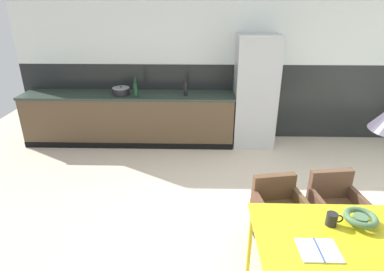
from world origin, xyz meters
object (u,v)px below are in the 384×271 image
Objects in this scene: armchair_head_of_table at (278,202)px; open_book at (319,250)px; fruit_bowl at (361,218)px; dining_table at (365,243)px; mug_dark_espresso at (332,219)px; armchair_corner_seat at (334,199)px; cooking_pot at (121,91)px; refrigerator_column at (255,92)px; bottle_spice_small at (185,88)px; bottle_vinegar_dark at (136,89)px.

open_book is at bearing 82.47° from armchair_head_of_table.
armchair_head_of_table is 2.77× the size of fruit_bowl.
open_book is (-0.40, -0.14, 0.05)m from dining_table.
armchair_head_of_table is 5.31× the size of mug_dark_espresso.
armchair_corner_seat is at bearing 79.23° from fruit_bowl.
armchair_head_of_table is 3.29m from cooking_pot.
refrigerator_column reaches higher than armchair_head_of_table.
fruit_bowl reaches higher than armchair_head_of_table.
mug_dark_espresso reaches higher than open_book.
bottle_spice_small is (-1.18, -0.08, 0.08)m from refrigerator_column.
refrigerator_column reaches higher than fruit_bowl.
fruit_bowl reaches higher than dining_table.
cooking_pot is at bearing -178.39° from refrigerator_column.
mug_dark_espresso is (0.23, -0.72, 0.35)m from armchair_head_of_table.
cooking_pot is at bearing 127.15° from mug_dark_espresso.
mug_dark_espresso is at bearing -55.01° from bottle_vinegar_dark.
fruit_bowl is 3.48m from bottle_spice_small.
refrigerator_column is 3.39m from dining_table.
refrigerator_column is 2.66× the size of armchair_head_of_table.
armchair_corner_seat is (0.17, 0.92, -0.23)m from dining_table.
dining_table is (0.32, -3.37, -0.24)m from refrigerator_column.
armchair_head_of_table is 2.50× the size of cooking_pot.
bottle_spice_small is 0.94× the size of bottle_vinegar_dark.
bottle_spice_small is (-1.10, 3.43, 0.26)m from open_book.
bottle_vinegar_dark is (-2.34, 3.00, 0.22)m from fruit_bowl.
fruit_bowl reaches higher than open_book.
armchair_head_of_table is at bearing 116.81° from dining_table.
dining_table is 12.27× the size of mug_dark_espresso.
bottle_spice_small reaches higher than armchair_corner_seat.
refrigerator_column is 1.15× the size of dining_table.
open_book is at bearing -160.51° from dining_table.
bottle_vinegar_dark reaches higher than dining_table.
fruit_bowl is (0.02, 0.17, 0.10)m from dining_table.
dining_table is at bearing -65.45° from bottle_spice_small.
mug_dark_espresso reaches higher than armchair_head_of_table.
refrigerator_column is at bearing 88.65° from open_book.
dining_table is at bearing -53.78° from bottle_vinegar_dark.
cooking_pot is (-2.16, 2.44, 0.50)m from armchair_head_of_table.
refrigerator_column is at bearing 96.08° from fruit_bowl.
refrigerator_column is 2.01m from bottle_vinegar_dark.
dining_table is 2.31× the size of armchair_head_of_table.
mug_dark_espresso is at bearing 57.04° from armchair_corner_seat.
dining_table is 3.63m from bottle_spice_small.
fruit_bowl is at bearing 36.03° from open_book.
bottle_spice_small is at bearing -75.88° from armchair_head_of_table.
fruit_bowl is 3.82m from bottle_vinegar_dark.
bottle_vinegar_dark is at bearing -174.34° from refrigerator_column.
bottle_vinegar_dark is at bearing -171.80° from bottle_spice_small.
refrigerator_column is 3.22m from fruit_bowl.
dining_table is 5.83× the size of open_book.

